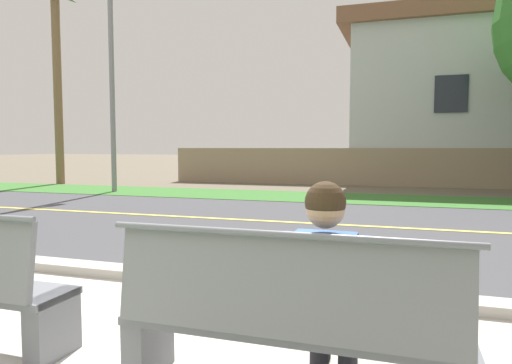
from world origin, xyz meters
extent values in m
plane|color=#665B4C|center=(0.00, 8.00, 0.00)|extent=(140.00, 140.00, 0.00)
cube|color=#ADA89E|center=(0.00, 2.35, 0.06)|extent=(44.00, 0.30, 0.11)
cube|color=#424247|center=(0.00, 6.50, 0.00)|extent=(52.00, 8.00, 0.01)
cube|color=#E0CC4C|center=(0.00, 6.50, 0.01)|extent=(48.00, 0.14, 0.01)
cube|color=#38702D|center=(0.00, 11.07, 0.01)|extent=(48.00, 2.80, 0.02)
cube|color=slate|center=(-0.37, 0.50, 0.23)|extent=(0.14, 0.40, 0.45)
cube|color=slate|center=(0.37, 0.50, 0.23)|extent=(0.14, 0.40, 0.45)
cube|color=slate|center=(1.27, 0.50, 0.42)|extent=(1.94, 0.44, 0.05)
cube|color=slate|center=(1.27, 0.31, 0.71)|extent=(1.86, 0.12, 0.52)
cylinder|color=slate|center=(1.27, 0.30, 0.99)|extent=(1.94, 0.04, 0.04)
cylinder|color=black|center=(1.37, 0.69, 0.51)|extent=(0.15, 0.42, 0.15)
cylinder|color=black|center=(1.55, 0.69, 0.51)|extent=(0.15, 0.42, 0.15)
cylinder|color=black|center=(1.37, 0.88, 0.21)|extent=(0.12, 0.12, 0.43)
cube|color=black|center=(1.37, 0.96, 0.04)|extent=(0.09, 0.24, 0.07)
cylinder|color=black|center=(1.55, 0.88, 0.21)|extent=(0.12, 0.12, 0.43)
cube|color=#33599E|center=(1.46, 0.50, 0.71)|extent=(0.34, 0.20, 0.52)
cylinder|color=#33599E|center=(1.25, 0.52, 0.73)|extent=(0.09, 0.09, 0.46)
cylinder|color=#33599E|center=(1.68, 0.52, 0.73)|extent=(0.09, 0.09, 0.46)
sphere|color=tan|center=(1.46, 0.51, 1.10)|extent=(0.21, 0.21, 0.21)
sphere|color=#382819|center=(1.46, 0.51, 1.14)|extent=(0.22, 0.22, 0.22)
cylinder|color=gray|center=(-7.01, 10.67, 3.70)|extent=(0.16, 0.16, 7.40)
cylinder|color=brown|center=(-10.94, 12.78, 3.83)|extent=(0.32, 0.32, 7.67)
cube|color=gray|center=(-0.70, 15.61, 0.70)|extent=(13.00, 0.36, 1.40)
cube|color=#232833|center=(3.35, 15.58, 3.29)|extent=(1.10, 0.06, 1.30)
camera|label=1|loc=(1.87, -1.95, 1.43)|focal=32.32mm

